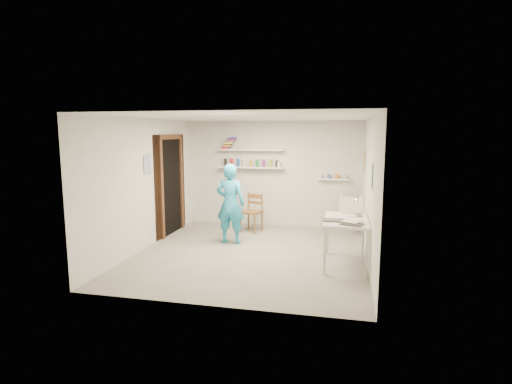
% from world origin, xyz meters
% --- Properties ---
extents(floor, '(4.00, 4.50, 0.02)m').
position_xyz_m(floor, '(0.00, 0.00, -0.01)').
color(floor, slate).
rests_on(floor, ground).
extents(ceiling, '(4.00, 4.50, 0.02)m').
position_xyz_m(ceiling, '(0.00, 0.00, 2.41)').
color(ceiling, silver).
rests_on(ceiling, wall_back).
extents(wall_back, '(4.00, 0.02, 2.40)m').
position_xyz_m(wall_back, '(0.00, 2.26, 1.20)').
color(wall_back, silver).
rests_on(wall_back, ground).
extents(wall_front, '(4.00, 0.02, 2.40)m').
position_xyz_m(wall_front, '(0.00, -2.26, 1.20)').
color(wall_front, silver).
rests_on(wall_front, ground).
extents(wall_left, '(0.02, 4.50, 2.40)m').
position_xyz_m(wall_left, '(-2.01, 0.00, 1.20)').
color(wall_left, silver).
rests_on(wall_left, ground).
extents(wall_right, '(0.02, 4.50, 2.40)m').
position_xyz_m(wall_right, '(2.01, 0.00, 1.20)').
color(wall_right, silver).
rests_on(wall_right, ground).
extents(doorway_recess, '(0.02, 0.90, 2.00)m').
position_xyz_m(doorway_recess, '(-1.99, 1.05, 1.00)').
color(doorway_recess, black).
rests_on(doorway_recess, wall_left).
extents(corridor_box, '(1.40, 1.50, 2.10)m').
position_xyz_m(corridor_box, '(-2.70, 1.05, 1.05)').
color(corridor_box, brown).
rests_on(corridor_box, ground).
extents(door_lintel, '(0.06, 1.05, 0.10)m').
position_xyz_m(door_lintel, '(-1.97, 1.05, 2.05)').
color(door_lintel, brown).
rests_on(door_lintel, wall_left).
extents(door_jamb_near, '(0.06, 0.10, 2.00)m').
position_xyz_m(door_jamb_near, '(-1.97, 0.55, 1.00)').
color(door_jamb_near, brown).
rests_on(door_jamb_near, ground).
extents(door_jamb_far, '(0.06, 0.10, 2.00)m').
position_xyz_m(door_jamb_far, '(-1.97, 1.55, 1.00)').
color(door_jamb_far, brown).
rests_on(door_jamb_far, ground).
extents(shelf_lower, '(1.50, 0.22, 0.03)m').
position_xyz_m(shelf_lower, '(-0.50, 2.13, 1.35)').
color(shelf_lower, white).
rests_on(shelf_lower, wall_back).
extents(shelf_upper, '(1.50, 0.22, 0.03)m').
position_xyz_m(shelf_upper, '(-0.50, 2.13, 1.75)').
color(shelf_upper, white).
rests_on(shelf_upper, wall_back).
extents(ledge_shelf, '(0.70, 0.14, 0.03)m').
position_xyz_m(ledge_shelf, '(1.35, 2.17, 1.12)').
color(ledge_shelf, white).
rests_on(ledge_shelf, wall_back).
extents(poster_left, '(0.01, 0.28, 0.36)m').
position_xyz_m(poster_left, '(-1.99, 0.05, 1.55)').
color(poster_left, '#334C7F').
rests_on(poster_left, wall_left).
extents(poster_right_a, '(0.01, 0.34, 0.42)m').
position_xyz_m(poster_right_a, '(1.99, 1.80, 1.55)').
color(poster_right_a, '#995933').
rests_on(poster_right_a, wall_right).
extents(poster_right_b, '(0.01, 0.30, 0.38)m').
position_xyz_m(poster_right_b, '(1.99, -0.55, 1.50)').
color(poster_right_b, '#3F724C').
rests_on(poster_right_b, wall_right).
extents(belfast_sink, '(0.48, 0.60, 0.30)m').
position_xyz_m(belfast_sink, '(1.75, 1.70, 0.70)').
color(belfast_sink, white).
rests_on(belfast_sink, wall_right).
extents(man, '(0.58, 0.40, 1.56)m').
position_xyz_m(man, '(-0.55, 0.58, 0.78)').
color(man, '#2595BB').
rests_on(man, ground).
extents(wall_clock, '(0.28, 0.05, 0.28)m').
position_xyz_m(wall_clock, '(-0.56, 0.80, 1.04)').
color(wall_clock, beige).
rests_on(wall_clock, man).
extents(wooden_chair, '(0.50, 0.49, 0.87)m').
position_xyz_m(wooden_chair, '(-0.35, 1.53, 0.43)').
color(wooden_chair, brown).
rests_on(wooden_chair, ground).
extents(work_table, '(0.69, 1.15, 0.76)m').
position_xyz_m(work_table, '(1.64, -0.29, 0.38)').
color(work_table, silver).
rests_on(work_table, ground).
extents(desk_lamp, '(0.14, 0.14, 0.14)m').
position_xyz_m(desk_lamp, '(1.83, 0.17, 0.98)').
color(desk_lamp, white).
rests_on(desk_lamp, work_table).
extents(spray_cans, '(1.31, 0.06, 0.17)m').
position_xyz_m(spray_cans, '(-0.50, 2.13, 1.45)').
color(spray_cans, black).
rests_on(spray_cans, shelf_lower).
extents(book_stack, '(0.34, 0.14, 0.25)m').
position_xyz_m(book_stack, '(-1.02, 2.13, 1.89)').
color(book_stack, red).
rests_on(book_stack, shelf_upper).
extents(ledge_pots, '(0.48, 0.07, 0.09)m').
position_xyz_m(ledge_pots, '(1.35, 2.17, 1.18)').
color(ledge_pots, silver).
rests_on(ledge_pots, ledge_shelf).
extents(papers, '(0.30, 0.22, 0.03)m').
position_xyz_m(papers, '(1.64, -0.29, 0.78)').
color(papers, silver).
rests_on(papers, work_table).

